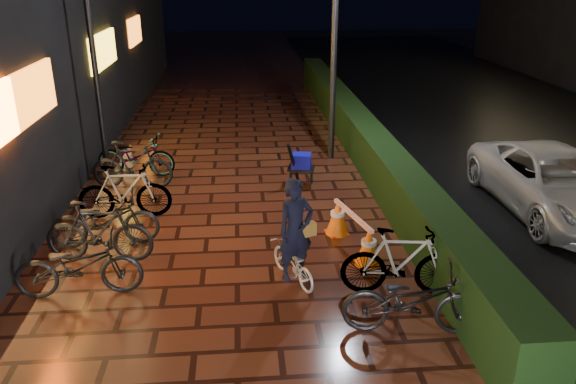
{
  "coord_description": "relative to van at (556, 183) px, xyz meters",
  "views": [
    {
      "loc": [
        0.14,
        -6.58,
        4.61
      ],
      "look_at": [
        0.89,
        2.19,
        1.1
      ],
      "focal_mm": 35.0,
      "sensor_mm": 36.0,
      "label": 1
    }
  ],
  "objects": [
    {
      "name": "lamp_post_hedge",
      "position": [
        -3.91,
        3.91,
        2.56
      ],
      "size": [
        0.56,
        0.2,
        5.81
      ],
      "color": "black",
      "rests_on": "ground"
    },
    {
      "name": "cyclist",
      "position": [
        -5.48,
        -2.29,
        0.01
      ],
      "size": [
        0.89,
        1.28,
        1.74
      ],
      "color": "silver",
      "rests_on": "ground"
    },
    {
      "name": "traffic_barrier",
      "position": [
        -4.35,
        -1.22,
        -0.3
      ],
      "size": [
        0.76,
        1.66,
        0.67
      ],
      "color": "orange",
      "rests_on": "ground"
    },
    {
      "name": "cart_assembly",
      "position": [
        -4.93,
        1.88,
        -0.07
      ],
      "size": [
        0.7,
        0.6,
        1.1
      ],
      "color": "black",
      "rests_on": "ground"
    },
    {
      "name": "hedge",
      "position": [
        -3.07,
        4.6,
        -0.14
      ],
      "size": [
        0.7,
        20.0,
        1.0
      ],
      "primitive_type": "cube",
      "color": "black",
      "rests_on": "ground"
    },
    {
      "name": "lamp_post_sf",
      "position": [
        -9.39,
        2.76,
        2.01
      ],
      "size": [
        0.46,
        0.13,
        4.81
      ],
      "color": "black",
      "rests_on": "ground"
    },
    {
      "name": "ground",
      "position": [
        -6.37,
        -3.4,
        -0.64
      ],
      "size": [
        80.0,
        80.0,
        0.0
      ],
      "primitive_type": "plane",
      "color": "#381911",
      "rests_on": "ground"
    },
    {
      "name": "van",
      "position": [
        0.0,
        0.0,
        0.0
      ],
      "size": [
        2.1,
        4.54,
        1.26
      ],
      "primitive_type": "imported",
      "rotation": [
        0.0,
        0.0,
        0.0
      ],
      "color": "#B6B7BC",
      "rests_on": "ground"
    },
    {
      "name": "parked_bikes_hedge",
      "position": [
        -3.98,
        -3.29,
        -0.12
      ],
      "size": [
        2.02,
        1.77,
        1.09
      ],
      "color": "black",
      "rests_on": "ground"
    },
    {
      "name": "parked_bikes_storefront",
      "position": [
        -8.68,
        0.16,
        -0.12
      ],
      "size": [
        2.07,
        6.2,
        1.09
      ],
      "color": "black",
      "rests_on": "ground"
    }
  ]
}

